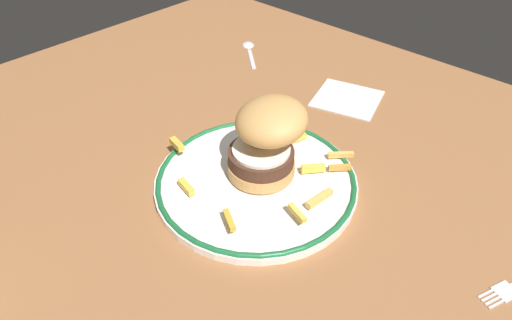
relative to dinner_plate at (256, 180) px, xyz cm
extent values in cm
cube|color=#8F5C36|center=(-3.44, 1.25, -2.84)|extent=(123.22, 107.59, 4.00)
cylinder|color=white|center=(0.00, 0.00, -0.24)|extent=(29.03, 29.03, 1.20)
torus|color=#196033|center=(0.00, 0.00, 0.36)|extent=(28.63, 28.63, 0.80)
cylinder|color=tan|center=(-0.16, 1.43, 1.66)|extent=(9.68, 9.68, 1.80)
cylinder|color=#44281C|center=(-0.16, 1.43, 3.57)|extent=(9.33, 9.33, 2.02)
cylinder|color=white|center=(-0.16, 1.43, 4.83)|extent=(8.16, 8.16, 0.50)
ellipsoid|color=yellow|center=(-0.94, 1.76, 5.50)|extent=(2.60, 2.60, 1.40)
ellipsoid|color=tan|center=(0.45, 2.54, 9.32)|extent=(11.63, 12.14, 6.40)
cube|color=#DFA84E|center=(9.59, 2.14, 1.18)|extent=(1.37, 4.58, 0.83)
cube|color=gold|center=(4.00, -9.23, 1.89)|extent=(3.39, 2.29, 0.75)
cube|color=gold|center=(5.26, 6.46, 1.25)|extent=(3.00, 3.29, 0.96)
cube|color=gold|center=(-12.60, -3.97, 2.23)|extent=(3.08, 1.52, 0.97)
cube|color=gold|center=(7.91, 9.34, 1.12)|extent=(2.76, 2.90, 0.72)
cube|color=gold|center=(-1.53, 10.20, 2.53)|extent=(3.06, 1.07, 0.71)
cube|color=#E8AA4E|center=(6.34, 11.92, 1.13)|extent=(3.21, 3.28, 0.73)
cube|color=gold|center=(-5.19, -8.52, 1.23)|extent=(3.26, 1.50, 0.94)
cube|color=gold|center=(-1.24, 10.18, 1.16)|extent=(2.14, 4.30, 0.79)
cube|color=#ECB544|center=(9.45, -2.52, 1.87)|extent=(3.33, 1.65, 0.74)
cube|color=silver|center=(33.00, 6.02, -0.66)|extent=(2.94, 3.05, 0.32)
cube|color=silver|center=(32.88, 3.70, -0.66)|extent=(1.13, 2.32, 0.28)
cube|color=silver|center=(32.42, 3.89, -0.66)|extent=(1.13, 2.32, 0.28)
cube|color=silver|center=(31.95, 4.07, -0.66)|extent=(1.13, 2.32, 0.28)
cube|color=silver|center=(31.49, 4.26, -0.66)|extent=(1.13, 2.32, 0.28)
cube|color=silver|center=(-27.67, 28.51, -0.64)|extent=(7.39, 6.43, 0.32)
ellipsoid|color=silver|center=(-33.01, 33.04, -0.44)|extent=(4.43, 4.31, 0.90)
cube|color=silver|center=(-3.62, 28.78, -0.64)|extent=(14.17, 13.94, 0.40)
camera|label=1|loc=(31.81, -34.39, 42.39)|focal=30.77mm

